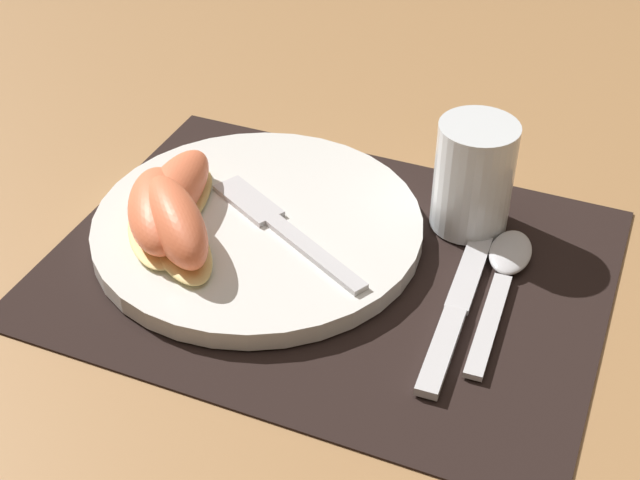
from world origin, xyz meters
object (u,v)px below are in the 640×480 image
Objects in this scene: spoon at (505,270)px; citrus_wedge_2 at (175,225)px; juice_glass at (473,182)px; citrus_wedge_0 at (173,196)px; knife at (461,296)px; citrus_wedge_1 at (160,213)px; fork at (278,224)px; plate at (258,227)px.

citrus_wedge_2 is at bearing -161.55° from spoon.
citrus_wedge_0 is (-0.23, -0.10, -0.01)m from juice_glass.
citrus_wedge_1 is (-0.25, -0.03, 0.03)m from knife.
citrus_wedge_0 is at bearing -179.48° from knife.
citrus_wedge_1 is at bearing 150.35° from citrus_wedge_2.
juice_glass is 0.08m from spoon.
juice_glass is 0.25m from citrus_wedge_2.
citrus_wedge_2 is at bearing -145.57° from juice_glass.
juice_glass reaches higher than citrus_wedge_2.
knife is at bearing -4.14° from fork.
juice_glass is at bearing 34.43° from citrus_wedge_2.
citrus_wedge_2 is (0.02, -0.01, 0.00)m from citrus_wedge_1.
juice_glass is at bearing 23.76° from citrus_wedge_0.
fork is (-0.14, -0.09, -0.02)m from juice_glass.
citrus_wedge_2 reaches higher than plate.
spoon is 0.26m from citrus_wedge_2.
knife is at bearing 0.52° from citrus_wedge_0.
plate is 0.08m from citrus_wedge_2.
juice_glass is 0.11m from knife.
citrus_wedge_1 reaches higher than citrus_wedge_0.
citrus_wedge_0 reaches higher than fork.
plate is 2.08× the size of citrus_wedge_0.
plate is 1.59× the size of spoon.
fork is at bearing 39.37° from citrus_wedge_2.
spoon is at bearing 59.53° from knife.
juice_glass reaches higher than knife.
citrus_wedge_0 is (-0.09, -0.01, 0.01)m from fork.
citrus_wedge_2 is at bearing -128.56° from plate.
citrus_wedge_0 is 1.13× the size of citrus_wedge_2.
citrus_wedge_0 is at bearing -156.24° from juice_glass.
plate is 1.62× the size of fork.
citrus_wedge_0 is at bearing 96.31° from citrus_wedge_1.
juice_glass is at bearing 101.87° from knife.
spoon is at bearing 18.45° from citrus_wedge_2.
citrus_wedge_0 reaches higher than spoon.
citrus_wedge_0 reaches higher than knife.
citrus_wedge_2 reaches higher than knife.
citrus_wedge_2 is (-0.06, -0.05, 0.02)m from fork.
knife is at bearing 10.41° from citrus_wedge_2.
citrus_wedge_2 reaches higher than citrus_wedge_1.
citrus_wedge_0 is 1.05× the size of citrus_wedge_1.
spoon is 0.19m from fork.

